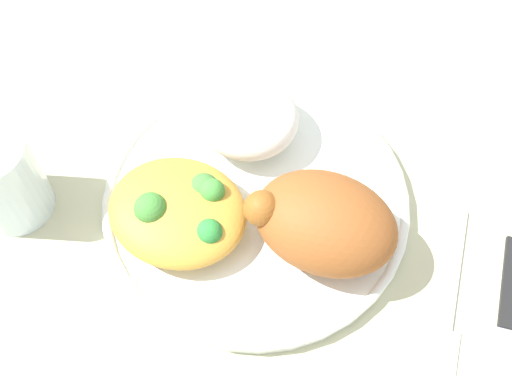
{
  "coord_description": "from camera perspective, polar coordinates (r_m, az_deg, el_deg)",
  "views": [
    {
      "loc": [
        -0.1,
        0.25,
        0.51
      ],
      "look_at": [
        0.0,
        0.0,
        0.03
      ],
      "focal_mm": 46.97,
      "sensor_mm": 36.0,
      "label": 1
    }
  ],
  "objects": [
    {
      "name": "knife",
      "position": [
        0.57,
        20.51,
        -10.66
      ],
      "size": [
        0.04,
        0.19,
        0.01
      ],
      "color": "black",
      "rests_on": "ground_plane"
    },
    {
      "name": "fork",
      "position": [
        0.56,
        16.31,
        -8.56
      ],
      "size": [
        0.03,
        0.14,
        0.01
      ],
      "color": "silver",
      "rests_on": "ground_plane"
    },
    {
      "name": "mac_cheese_with_broccoli",
      "position": [
        0.54,
        -6.59,
        -1.6
      ],
      "size": [
        0.11,
        0.1,
        0.04
      ],
      "color": "gold",
      "rests_on": "plate"
    },
    {
      "name": "roasted_chicken",
      "position": [
        0.52,
        5.76,
        -2.59
      ],
      "size": [
        0.12,
        0.08,
        0.06
      ],
      "color": "#955124",
      "rests_on": "plate"
    },
    {
      "name": "ground_plane",
      "position": [
        0.58,
        -0.0,
        -1.25
      ],
      "size": [
        2.0,
        2.0,
        0.0
      ],
      "primitive_type": "plane",
      "color": "beige"
    },
    {
      "name": "plate",
      "position": [
        0.57,
        -0.0,
        -0.86
      ],
      "size": [
        0.26,
        0.26,
        0.02
      ],
      "color": "white",
      "rests_on": "ground_plane"
    },
    {
      "name": "water_glass",
      "position": [
        0.57,
        -20.79,
        1.08
      ],
      "size": [
        0.06,
        0.06,
        0.09
      ],
      "primitive_type": "cylinder",
      "color": "silver",
      "rests_on": "ground_plane"
    },
    {
      "name": "rice_pile",
      "position": [
        0.58,
        -0.79,
        6.4
      ],
      "size": [
        0.09,
        0.08,
        0.05
      ],
      "primitive_type": "ellipsoid",
      "color": "white",
      "rests_on": "plate"
    }
  ]
}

